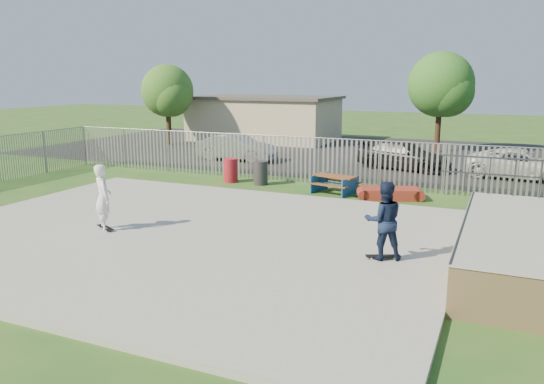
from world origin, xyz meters
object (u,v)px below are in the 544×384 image
at_px(funbox, 390,193).
at_px(tree_mid, 441,85).
at_px(trash_bin_grey, 261,173).
at_px(skater_white, 103,197).
at_px(car_dark, 404,156).
at_px(tree_left, 167,91).
at_px(car_silver, 236,147).
at_px(picnic_table, 334,184).
at_px(car_white, 521,164).
at_px(skater_navy, 384,221).
at_px(trash_bin_red, 231,170).

height_order(funbox, tree_mid, tree_mid).
relative_size(trash_bin_grey, skater_white, 0.53).
xyz_separation_m(car_dark, tree_left, (-16.48, 3.60, 2.92)).
height_order(car_silver, tree_left, tree_left).
distance_m(trash_bin_grey, skater_white, 8.64).
height_order(picnic_table, tree_left, tree_left).
height_order(funbox, car_white, car_white).
height_order(tree_left, skater_navy, tree_left).
distance_m(trash_bin_grey, tree_mid, 15.25).
relative_size(skater_navy, skater_white, 1.00).
relative_size(car_white, skater_white, 2.47).
bearing_deg(trash_bin_red, tree_left, 135.35).
distance_m(trash_bin_red, skater_navy, 11.50).
bearing_deg(funbox, tree_left, 128.80).
relative_size(tree_left, skater_navy, 2.79).
distance_m(trash_bin_red, car_white, 13.11).
xyz_separation_m(picnic_table, car_dark, (1.50, 6.75, 0.34)).
height_order(car_white, tree_left, tree_left).
distance_m(funbox, car_white, 7.91).
distance_m(funbox, trash_bin_grey, 5.68).
height_order(trash_bin_red, tree_left, tree_left).
relative_size(picnic_table, skater_white, 1.01).
bearing_deg(car_dark, tree_mid, 6.77).
bearing_deg(skater_navy, car_dark, -106.43).
bearing_deg(tree_left, trash_bin_grey, -40.81).
distance_m(trash_bin_grey, skater_navy, 10.49).
distance_m(picnic_table, trash_bin_red, 4.88).
distance_m(trash_bin_grey, car_dark, 8.06).
relative_size(picnic_table, skater_navy, 1.01).
bearing_deg(trash_bin_grey, car_silver, 126.22).
bearing_deg(car_dark, skater_white, 170.74).
relative_size(trash_bin_red, car_silver, 0.24).
distance_m(skater_navy, skater_white, 8.04).
height_order(picnic_table, car_white, car_white).
bearing_deg(tree_left, car_silver, -30.61).
distance_m(car_silver, skater_navy, 17.33).
distance_m(picnic_table, skater_navy, 8.30).
height_order(car_silver, skater_white, skater_white).
distance_m(tree_left, skater_navy, 25.82).
xyz_separation_m(car_dark, skater_white, (-5.95, -14.94, 0.42)).
distance_m(picnic_table, car_dark, 6.92).
bearing_deg(skater_navy, car_white, -128.04).
xyz_separation_m(trash_bin_grey, car_dark, (4.91, 6.39, 0.19)).
bearing_deg(trash_bin_grey, funbox, -5.00).
bearing_deg(car_white, trash_bin_grey, 126.13).
relative_size(funbox, trash_bin_grey, 2.24).
distance_m(car_dark, skater_white, 16.09).
bearing_deg(car_dark, funbox, -161.42).
xyz_separation_m(trash_bin_grey, skater_navy, (6.96, -7.83, 0.61)).
bearing_deg(tree_left, tree_mid, 12.19).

